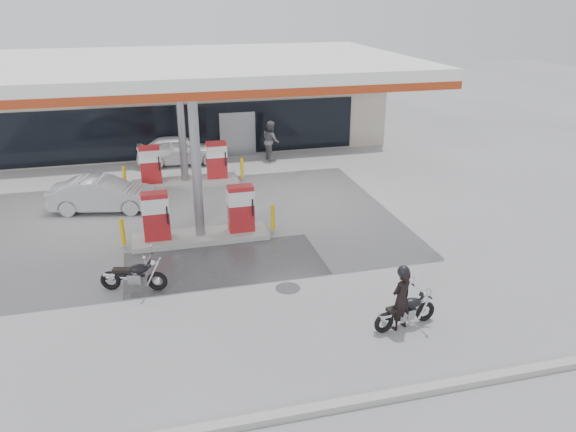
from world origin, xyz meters
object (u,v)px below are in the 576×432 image
object	(u,v)px
pump_island_far	(184,168)
main_motorcycle	(406,312)
attendant	(271,140)
parked_motorcycle	(135,276)
pump_island_near	(200,220)
biker_main	(401,299)
hatchback_silver	(103,194)
parked_car_right	(316,129)
parked_car_left	(58,146)
sedan_white	(180,150)

from	to	relation	value
pump_island_far	main_motorcycle	world-z (taller)	pump_island_far
attendant	parked_motorcycle	bearing A→B (deg)	144.68
pump_island_near	biker_main	bearing A→B (deg)	-57.75
hatchback_silver	parked_car_right	distance (m)	13.86
pump_island_near	pump_island_far	world-z (taller)	same
parked_car_left	parked_car_right	bearing A→B (deg)	-93.27
pump_island_far	biker_main	size ratio (longest dim) A/B	3.17
pump_island_far	biker_main	xyz separation A→B (m)	(4.18, -12.62, 0.10)
pump_island_far	sedan_white	distance (m)	3.20
attendant	hatchback_silver	distance (m)	9.30
hatchback_silver	biker_main	bearing A→B (deg)	-132.26
pump_island_near	biker_main	size ratio (longest dim) A/B	3.17
pump_island_far	parked_car_right	bearing A→B (deg)	37.62
main_motorcycle	parked_motorcycle	bearing A→B (deg)	141.10
parked_motorcycle	parked_car_right	bearing A→B (deg)	72.42
parked_motorcycle	parked_car_right	xyz separation A→B (m)	(9.93, 15.01, 0.19)
main_motorcycle	biker_main	distance (m)	0.45
pump_island_near	parked_car_right	distance (m)	14.31
main_motorcycle	attendant	size ratio (longest dim) A/B	0.92
biker_main	parked_car_right	distance (m)	18.97
parked_car_right	pump_island_near	bearing A→B (deg)	166.07
biker_main	pump_island_near	bearing A→B (deg)	-79.40
main_motorcycle	parked_car_left	size ratio (longest dim) A/B	0.46
biker_main	parked_car_left	size ratio (longest dim) A/B	0.42
sedan_white	parked_car_left	distance (m)	6.47
main_motorcycle	parked_car_left	world-z (taller)	parked_car_left
parked_motorcycle	hatchback_silver	bearing A→B (deg)	115.36
parked_car_right	parked_motorcycle	bearing A→B (deg)	165.56
biker_main	sedan_white	bearing A→B (deg)	-97.01
main_motorcycle	hatchback_silver	bearing A→B (deg)	116.65
main_motorcycle	parked_car_right	distance (m)	18.90
parked_motorcycle	parked_car_left	size ratio (longest dim) A/B	0.48
hatchback_silver	parked_car_right	size ratio (longest dim) A/B	0.88
pump_island_near	attendant	xyz separation A→B (m)	(4.45, 8.80, 0.25)
pump_island_far	parked_car_left	bearing A→B (deg)	133.94
biker_main	main_motorcycle	bearing A→B (deg)	169.49
main_motorcycle	sedan_white	bearing A→B (deg)	95.19
hatchback_silver	parked_car_left	bearing A→B (deg)	28.57
main_motorcycle	hatchback_silver	distance (m)	12.71
pump_island_far	biker_main	bearing A→B (deg)	-71.68
pump_island_near	hatchback_silver	world-z (taller)	pump_island_near
parked_motorcycle	attendant	world-z (taller)	attendant
parked_car_right	main_motorcycle	bearing A→B (deg)	-171.38
pump_island_far	parked_car_right	xyz separation A→B (m)	(7.79, 6.00, -0.09)
biker_main	parked_car_right	world-z (taller)	biker_main
biker_main	sedan_white	world-z (taller)	biker_main
hatchback_silver	parked_car_right	world-z (taller)	hatchback_silver
hatchback_silver	pump_island_near	bearing A→B (deg)	-126.23
main_motorcycle	parked_car_right	world-z (taller)	parked_car_right
parked_motorcycle	pump_island_far	bearing A→B (deg)	92.52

